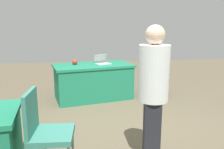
{
  "coord_description": "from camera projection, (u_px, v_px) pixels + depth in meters",
  "views": [
    {
      "loc": [
        0.59,
        3.17,
        1.62
      ],
      "look_at": [
        0.13,
        -0.13,
        0.9
      ],
      "focal_mm": 36.59,
      "sensor_mm": 36.0,
      "label": 1
    }
  ],
  "objects": [
    {
      "name": "ground_plane",
      "position": [
        121.0,
        133.0,
        3.49
      ],
      "size": [
        14.4,
        14.4,
        0.0
      ],
      "primitive_type": "plane",
      "color": "brown"
    },
    {
      "name": "table_foreground",
      "position": [
        93.0,
        81.0,
        5.13
      ],
      "size": [
        1.85,
        1.24,
        0.77
      ],
      "rotation": [
        0.0,
        0.0,
        0.22
      ],
      "color": "#1E7A56",
      "rests_on": "ground"
    },
    {
      "name": "chair_tucked_left",
      "position": [
        156.0,
        74.0,
        5.13
      ],
      "size": [
        0.57,
        0.57,
        0.96
      ],
      "rotation": [
        0.0,
        0.0,
        1.22
      ],
      "color": "#9E9993",
      "rests_on": "ground"
    },
    {
      "name": "chair_aisle",
      "position": [
        45.0,
        129.0,
        2.37
      ],
      "size": [
        0.47,
        0.47,
        0.98
      ],
      "rotation": [
        0.0,
        0.0,
        1.5
      ],
      "color": "#9E9993",
      "rests_on": "ground"
    },
    {
      "name": "person_attendee_standing",
      "position": [
        153.0,
        90.0,
        2.56
      ],
      "size": [
        0.4,
        0.4,
        1.63
      ],
      "rotation": [
        0.0,
        0.0,
        1.37
      ],
      "color": "#26262D",
      "rests_on": "ground"
    },
    {
      "name": "laptop_silver",
      "position": [
        102.0,
        62.0,
        5.13
      ],
      "size": [
        0.4,
        0.39,
        0.21
      ],
      "rotation": [
        0.0,
        0.0,
        0.39
      ],
      "color": "silver",
      "rests_on": "table_foreground"
    },
    {
      "name": "yarn_ball",
      "position": [
        75.0,
        62.0,
        5.04
      ],
      "size": [
        0.12,
        0.12,
        0.12
      ],
      "primitive_type": "sphere",
      "color": "#B2382D",
      "rests_on": "table_foreground"
    },
    {
      "name": "scissors_red",
      "position": [
        105.0,
        63.0,
        5.28
      ],
      "size": [
        0.17,
        0.13,
        0.01
      ],
      "primitive_type": "cube",
      "rotation": [
        0.0,
        0.0,
        2.57
      ],
      "color": "red",
      "rests_on": "table_foreground"
    }
  ]
}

